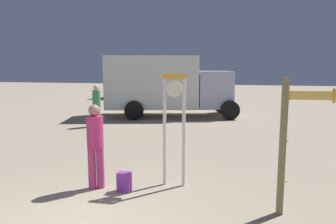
{
  "coord_description": "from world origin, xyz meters",
  "views": [
    {
      "loc": [
        2.36,
        -3.67,
        2.52
      ],
      "look_at": [
        0.45,
        5.22,
        1.2
      ],
      "focal_mm": 34.06,
      "sensor_mm": 36.0,
      "label": 1
    }
  ],
  "objects_px": {
    "box_truck_near": "(165,84)",
    "person_near_clock": "(95,142)",
    "box_truck_far": "(151,79)",
    "backpack": "(124,182)",
    "standing_clock": "(174,120)",
    "arrow_sign": "(305,124)",
    "person_distant": "(97,103)"
  },
  "relations": [
    {
      "from": "standing_clock",
      "to": "box_truck_near",
      "type": "relative_size",
      "value": 0.35
    },
    {
      "from": "standing_clock",
      "to": "backpack",
      "type": "height_order",
      "value": "standing_clock"
    },
    {
      "from": "arrow_sign",
      "to": "box_truck_far",
      "type": "bearing_deg",
      "value": 112.55
    },
    {
      "from": "standing_clock",
      "to": "box_truck_near",
      "type": "distance_m",
      "value": 9.46
    },
    {
      "from": "person_distant",
      "to": "box_truck_near",
      "type": "distance_m",
      "value": 4.0
    },
    {
      "from": "arrow_sign",
      "to": "person_near_clock",
      "type": "relative_size",
      "value": 1.33
    },
    {
      "from": "box_truck_near",
      "to": "backpack",
      "type": "bearing_deg",
      "value": -82.04
    },
    {
      "from": "standing_clock",
      "to": "person_distant",
      "type": "bearing_deg",
      "value": 127.11
    },
    {
      "from": "backpack",
      "to": "box_truck_far",
      "type": "height_order",
      "value": "box_truck_far"
    },
    {
      "from": "box_truck_near",
      "to": "box_truck_far",
      "type": "distance_m",
      "value": 8.83
    },
    {
      "from": "person_distant",
      "to": "person_near_clock",
      "type": "bearing_deg",
      "value": -65.52
    },
    {
      "from": "box_truck_far",
      "to": "box_truck_near",
      "type": "bearing_deg",
      "value": -70.07
    },
    {
      "from": "arrow_sign",
      "to": "box_truck_near",
      "type": "xyz_separation_m",
      "value": [
        -4.63,
        10.1,
        0.05
      ]
    },
    {
      "from": "box_truck_near",
      "to": "person_near_clock",
      "type": "bearing_deg",
      "value": -85.67
    },
    {
      "from": "backpack",
      "to": "arrow_sign",
      "type": "bearing_deg",
      "value": -6.36
    },
    {
      "from": "standing_clock",
      "to": "person_near_clock",
      "type": "xyz_separation_m",
      "value": [
        -1.54,
        -0.51,
        -0.43
      ]
    },
    {
      "from": "backpack",
      "to": "box_truck_near",
      "type": "xyz_separation_m",
      "value": [
        -1.36,
        9.73,
        1.43
      ]
    },
    {
      "from": "arrow_sign",
      "to": "box_truck_far",
      "type": "relative_size",
      "value": 0.33
    },
    {
      "from": "standing_clock",
      "to": "arrow_sign",
      "type": "relative_size",
      "value": 1.01
    },
    {
      "from": "standing_clock",
      "to": "box_truck_near",
      "type": "bearing_deg",
      "value": 103.91
    },
    {
      "from": "arrow_sign",
      "to": "backpack",
      "type": "relative_size",
      "value": 5.85
    },
    {
      "from": "arrow_sign",
      "to": "box_truck_far",
      "type": "height_order",
      "value": "box_truck_far"
    },
    {
      "from": "box_truck_near",
      "to": "box_truck_far",
      "type": "height_order",
      "value": "box_truck_near"
    },
    {
      "from": "person_distant",
      "to": "box_truck_far",
      "type": "bearing_deg",
      "value": 94.11
    },
    {
      "from": "person_near_clock",
      "to": "arrow_sign",
      "type": "bearing_deg",
      "value": -6.02
    },
    {
      "from": "person_near_clock",
      "to": "person_distant",
      "type": "relative_size",
      "value": 1.0
    },
    {
      "from": "person_near_clock",
      "to": "box_truck_far",
      "type": "height_order",
      "value": "box_truck_far"
    },
    {
      "from": "backpack",
      "to": "person_distant",
      "type": "relative_size",
      "value": 0.23
    },
    {
      "from": "person_distant",
      "to": "box_truck_near",
      "type": "xyz_separation_m",
      "value": [
        2.18,
        3.3,
        0.65
      ]
    },
    {
      "from": "standing_clock",
      "to": "person_distant",
      "type": "relative_size",
      "value": 1.35
    },
    {
      "from": "box_truck_near",
      "to": "box_truck_far",
      "type": "xyz_separation_m",
      "value": [
        -3.01,
        8.3,
        -0.07
      ]
    },
    {
      "from": "backpack",
      "to": "box_truck_far",
      "type": "distance_m",
      "value": 18.6
    }
  ]
}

